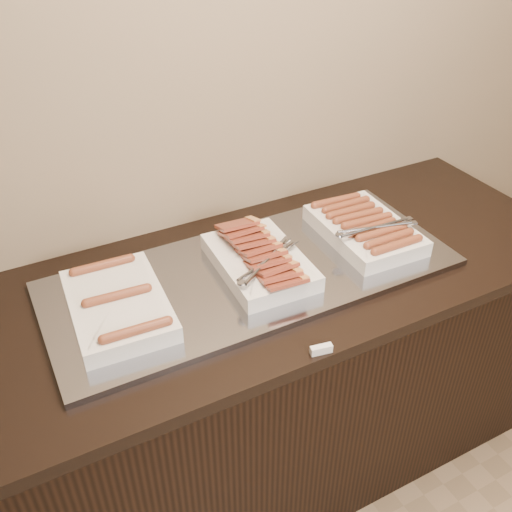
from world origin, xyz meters
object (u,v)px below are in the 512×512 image
at_px(dish_right, 365,228).
at_px(dish_left, 118,305).
at_px(counter, 259,379).
at_px(dish_center, 260,260).
at_px(warming_tray, 253,274).

bearing_deg(dish_right, dish_left, -178.21).
xyz_separation_m(counter, dish_center, (0.00, -0.00, 0.50)).
height_order(dish_left, dish_center, dish_center).
bearing_deg(warming_tray, dish_center, -10.57).
relative_size(warming_tray, dish_right, 3.22).
bearing_deg(dish_right, dish_center, -177.91).
relative_size(counter, dish_center, 5.45).
distance_m(counter, dish_right, 0.63).
bearing_deg(dish_right, counter, -178.51).
bearing_deg(dish_left, dish_center, 2.78).
distance_m(warming_tray, dish_left, 0.40).
relative_size(counter, warming_tray, 1.72).
height_order(counter, dish_center, dish_center).
xyz_separation_m(dish_left, dish_right, (0.80, -0.00, 0.01)).
xyz_separation_m(dish_left, dish_center, (0.42, -0.00, 0.01)).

